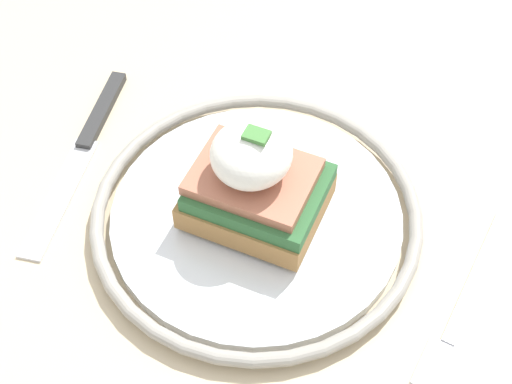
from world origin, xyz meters
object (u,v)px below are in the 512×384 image
at_px(plate, 256,215).
at_px(knife, 86,143).
at_px(fork, 464,305).
at_px(sandwich, 255,181).

bearing_deg(plate, knife, -5.44).
bearing_deg(fork, plate, -3.28).
bearing_deg(fork, sandwich, -3.50).
distance_m(plate, fork, 0.15).
bearing_deg(sandwich, knife, -5.23).
xyz_separation_m(plate, sandwich, (0.00, -0.00, 0.04)).
bearing_deg(plate, fork, 176.72).
bearing_deg(knife, fork, 175.64).
distance_m(plate, knife, 0.15).
xyz_separation_m(fork, knife, (0.31, -0.02, 0.00)).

